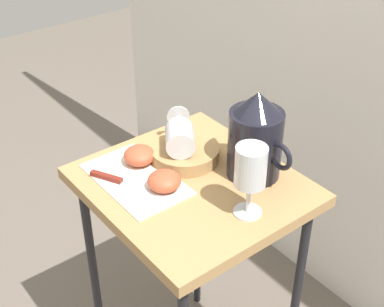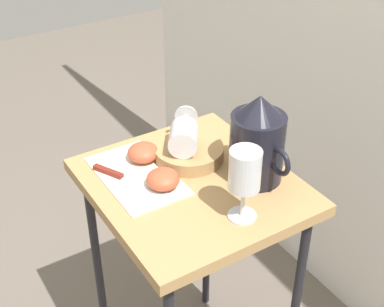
{
  "view_description": "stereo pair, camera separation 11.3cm",
  "coord_description": "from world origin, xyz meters",
  "px_view_note": "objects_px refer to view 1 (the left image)",
  "views": [
    {
      "loc": [
        0.83,
        -0.65,
        1.52
      ],
      "look_at": [
        0.0,
        0.0,
        0.81
      ],
      "focal_mm": 51.48,
      "sensor_mm": 36.0,
      "label": 1
    },
    {
      "loc": [
        0.9,
        -0.56,
        1.52
      ],
      "look_at": [
        0.0,
        0.0,
        0.81
      ],
      "focal_mm": 51.48,
      "sensor_mm": 36.0,
      "label": 2
    }
  ],
  "objects_px": {
    "wine_glass_upright": "(251,170)",
    "apple_half_left": "(139,155)",
    "knife": "(119,181)",
    "pitcher": "(255,142)",
    "apple_half_right": "(164,181)",
    "table": "(192,209)",
    "wine_glass_tipped_near": "(180,137)",
    "basket_tray": "(185,153)"
  },
  "relations": [
    {
      "from": "wine_glass_upright",
      "to": "apple_half_left",
      "type": "height_order",
      "value": "wine_glass_upright"
    },
    {
      "from": "knife",
      "to": "wine_glass_upright",
      "type": "bearing_deg",
      "value": 32.11
    },
    {
      "from": "pitcher",
      "to": "apple_half_right",
      "type": "xyz_separation_m",
      "value": [
        -0.08,
        -0.21,
        -0.06
      ]
    },
    {
      "from": "table",
      "to": "pitcher",
      "type": "relative_size",
      "value": 3.31
    },
    {
      "from": "apple_half_left",
      "to": "wine_glass_tipped_near",
      "type": "bearing_deg",
      "value": 59.85
    },
    {
      "from": "apple_half_right",
      "to": "basket_tray",
      "type": "bearing_deg",
      "value": 122.4
    },
    {
      "from": "basket_tray",
      "to": "wine_glass_tipped_near",
      "type": "bearing_deg",
      "value": -86.5
    },
    {
      "from": "basket_tray",
      "to": "apple_half_right",
      "type": "relative_size",
      "value": 2.22
    },
    {
      "from": "wine_glass_upright",
      "to": "wine_glass_tipped_near",
      "type": "bearing_deg",
      "value": 178.68
    },
    {
      "from": "apple_half_left",
      "to": "basket_tray",
      "type": "bearing_deg",
      "value": 64.12
    },
    {
      "from": "apple_half_left",
      "to": "knife",
      "type": "bearing_deg",
      "value": -64.75
    },
    {
      "from": "table",
      "to": "knife",
      "type": "relative_size",
      "value": 3.56
    },
    {
      "from": "apple_half_left",
      "to": "apple_half_right",
      "type": "distance_m",
      "value": 0.13
    },
    {
      "from": "basket_tray",
      "to": "table",
      "type": "bearing_deg",
      "value": -27.53
    },
    {
      "from": "wine_glass_tipped_near",
      "to": "knife",
      "type": "relative_size",
      "value": 0.79
    },
    {
      "from": "basket_tray",
      "to": "apple_half_right",
      "type": "height_order",
      "value": "apple_half_right"
    },
    {
      "from": "wine_glass_tipped_near",
      "to": "knife",
      "type": "height_order",
      "value": "wine_glass_tipped_near"
    },
    {
      "from": "table",
      "to": "apple_half_right",
      "type": "xyz_separation_m",
      "value": [
        -0.01,
        -0.07,
        0.11
      ]
    },
    {
      "from": "table",
      "to": "basket_tray",
      "type": "xyz_separation_m",
      "value": [
        -0.09,
        0.05,
        0.1
      ]
    },
    {
      "from": "wine_glass_upright",
      "to": "apple_half_right",
      "type": "bearing_deg",
      "value": -152.23
    },
    {
      "from": "apple_half_right",
      "to": "knife",
      "type": "distance_m",
      "value": 0.11
    },
    {
      "from": "basket_tray",
      "to": "wine_glass_tipped_near",
      "type": "relative_size",
      "value": 1.08
    },
    {
      "from": "wine_glass_upright",
      "to": "knife",
      "type": "height_order",
      "value": "wine_glass_upright"
    },
    {
      "from": "wine_glass_upright",
      "to": "apple_half_right",
      "type": "distance_m",
      "value": 0.22
    },
    {
      "from": "table",
      "to": "wine_glass_upright",
      "type": "xyz_separation_m",
      "value": [
        0.17,
        0.02,
        0.2
      ]
    },
    {
      "from": "pitcher",
      "to": "basket_tray",
      "type": "bearing_deg",
      "value": -149.2
    },
    {
      "from": "table",
      "to": "wine_glass_tipped_near",
      "type": "bearing_deg",
      "value": 160.74
    },
    {
      "from": "table",
      "to": "apple_half_right",
      "type": "bearing_deg",
      "value": -100.8
    },
    {
      "from": "apple_half_left",
      "to": "apple_half_right",
      "type": "relative_size",
      "value": 1.0
    },
    {
      "from": "wine_glass_tipped_near",
      "to": "apple_half_left",
      "type": "distance_m",
      "value": 0.11
    },
    {
      "from": "basket_tray",
      "to": "pitcher",
      "type": "distance_m",
      "value": 0.19
    },
    {
      "from": "table",
      "to": "apple_half_right",
      "type": "distance_m",
      "value": 0.13
    },
    {
      "from": "pitcher",
      "to": "wine_glass_upright",
      "type": "bearing_deg",
      "value": -48.0
    },
    {
      "from": "wine_glass_upright",
      "to": "knife",
      "type": "bearing_deg",
      "value": -147.89
    },
    {
      "from": "table",
      "to": "wine_glass_tipped_near",
      "type": "distance_m",
      "value": 0.18
    },
    {
      "from": "basket_tray",
      "to": "pitcher",
      "type": "height_order",
      "value": "pitcher"
    },
    {
      "from": "wine_glass_upright",
      "to": "apple_half_right",
      "type": "relative_size",
      "value": 2.18
    },
    {
      "from": "wine_glass_upright",
      "to": "wine_glass_tipped_near",
      "type": "distance_m",
      "value": 0.26
    },
    {
      "from": "apple_half_left",
      "to": "knife",
      "type": "distance_m",
      "value": 0.1
    },
    {
      "from": "pitcher",
      "to": "table",
      "type": "bearing_deg",
      "value": -115.72
    },
    {
      "from": "apple_half_right",
      "to": "knife",
      "type": "relative_size",
      "value": 0.38
    },
    {
      "from": "pitcher",
      "to": "knife",
      "type": "height_order",
      "value": "pitcher"
    }
  ]
}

